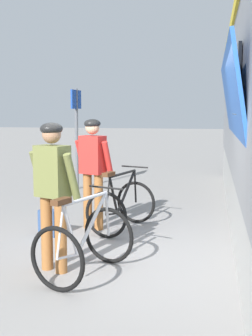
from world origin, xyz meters
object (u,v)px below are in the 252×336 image
at_px(cyclist_near_in_red, 93,164).
at_px(platform_sign_post, 76,122).
at_px(bicycle_far_silver, 85,242).
at_px(backpack_on_platform, 49,223).
at_px(cyclist_far_in_olive, 53,184).
at_px(bicycle_near_black, 122,205).

bearing_deg(cyclist_near_in_red, platform_sign_post, 111.35).
relative_size(bicycle_far_silver, backpack_on_platform, 3.10).
distance_m(cyclist_far_in_olive, bicycle_far_silver, 0.78).
distance_m(cyclist_far_in_olive, platform_sign_post, 5.56).
relative_size(cyclist_near_in_red, bicycle_far_silver, 1.42).
bearing_deg(platform_sign_post, backpack_on_platform, -78.77).
bearing_deg(cyclist_near_in_red, bicycle_far_silver, -77.47).
bearing_deg(cyclist_far_in_olive, platform_sign_post, 104.52).
height_order(cyclist_far_in_olive, bicycle_near_black, cyclist_far_in_olive).
height_order(cyclist_near_in_red, bicycle_near_black, cyclist_near_in_red).
xyz_separation_m(bicycle_near_black, bicycle_far_silver, (-0.02, -2.02, 0.00)).
xyz_separation_m(cyclist_far_in_olive, bicycle_far_silver, (0.41, -0.10, -0.65)).
distance_m(cyclist_far_in_olive, backpack_on_platform, 1.74).
bearing_deg(platform_sign_post, bicycle_near_black, -62.24).
height_order(cyclist_far_in_olive, bicycle_far_silver, cyclist_far_in_olive).
xyz_separation_m(cyclist_near_in_red, cyclist_far_in_olive, (0.04, -1.91, 0.00)).
xyz_separation_m(bicycle_near_black, backpack_on_platform, (-1.02, -0.52, -0.20)).
bearing_deg(bicycle_far_silver, platform_sign_post, 108.19).
distance_m(cyclist_far_in_olive, bicycle_near_black, 2.07).
relative_size(cyclist_near_in_red, backpack_on_platform, 4.40).
relative_size(cyclist_near_in_red, platform_sign_post, 0.73).
relative_size(bicycle_near_black, bicycle_far_silver, 0.99).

